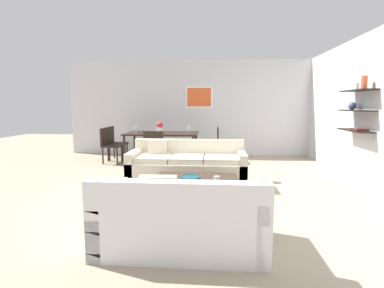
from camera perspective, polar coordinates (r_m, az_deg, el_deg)
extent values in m
plane|color=tan|center=(5.32, 0.15, -8.33)|extent=(18.00, 18.00, 0.00)
cube|color=silver|center=(8.63, 4.01, 6.84)|extent=(8.40, 0.06, 2.70)
cube|color=white|center=(8.60, 1.37, 8.95)|extent=(0.79, 0.02, 0.65)
cube|color=#E55926|center=(8.58, 1.37, 8.95)|extent=(0.67, 0.01, 0.52)
cube|color=silver|center=(6.28, 29.57, 5.62)|extent=(0.06, 8.20, 2.70)
cube|color=black|center=(6.01, 29.19, 8.95)|extent=(0.28, 0.90, 0.02)
cube|color=black|center=(6.01, 28.97, 5.62)|extent=(0.28, 0.90, 0.02)
cube|color=black|center=(6.02, 28.76, 2.29)|extent=(0.28, 0.90, 0.02)
cylinder|color=#D85933|center=(5.84, 30.08, 10.16)|extent=(0.10, 0.10, 0.22)
sphere|color=#4C518C|center=(6.17, 28.33, 6.44)|extent=(0.14, 0.14, 0.14)
cylinder|color=silver|center=(6.06, 29.03, 9.62)|extent=(0.07, 0.07, 0.12)
cube|color=#4C1E19|center=(5.88, 29.37, 2.41)|extent=(0.20, 0.28, 0.03)
cube|color=beige|center=(5.56, -0.89, -5.37)|extent=(2.13, 0.90, 0.42)
cube|color=beige|center=(5.85, -0.55, -0.84)|extent=(2.13, 0.16, 0.36)
cube|color=beige|center=(5.73, -10.88, -4.22)|extent=(0.14, 0.90, 0.60)
cube|color=beige|center=(5.54, 9.44, -4.58)|extent=(0.14, 0.90, 0.60)
cube|color=beige|center=(5.57, -7.27, -2.70)|extent=(0.60, 0.70, 0.10)
cube|color=beige|center=(5.47, -0.94, -2.81)|extent=(0.60, 0.70, 0.10)
cube|color=beige|center=(5.45, 5.54, -2.90)|extent=(0.60, 0.70, 0.10)
cube|color=beige|center=(5.76, -6.59, -1.03)|extent=(0.37, 0.17, 0.36)
cube|color=white|center=(3.19, -1.92, -15.40)|extent=(1.67, 0.90, 0.42)
cube|color=white|center=(2.71, -2.86, -10.84)|extent=(1.67, 0.16, 0.36)
cube|color=white|center=(3.17, 12.43, -14.00)|extent=(0.14, 0.90, 0.60)
cube|color=white|center=(3.33, -15.52, -13.03)|extent=(0.14, 0.90, 0.60)
cube|color=white|center=(3.12, 4.64, -10.88)|extent=(0.68, 0.70, 0.10)
cube|color=white|center=(3.19, -8.19, -10.48)|extent=(0.68, 0.70, 0.10)
cube|color=beige|center=(2.91, -6.57, -9.56)|extent=(0.36, 0.14, 0.36)
cube|color=#38281E|center=(4.36, 0.71, -9.31)|extent=(1.22, 1.00, 0.38)
cylinder|color=navy|center=(4.26, -0.29, -6.67)|extent=(0.29, 0.29, 0.06)
torus|color=navy|center=(4.25, -0.29, -6.31)|extent=(0.30, 0.30, 0.02)
cylinder|color=silver|center=(4.28, 4.74, -6.58)|extent=(0.08, 0.08, 0.06)
cube|color=black|center=(7.58, -5.80, 2.03)|extent=(1.80, 1.03, 0.04)
cylinder|color=black|center=(7.39, -12.81, -1.20)|extent=(0.06, 0.06, 0.71)
cylinder|color=black|center=(7.07, 0.26, -1.40)|extent=(0.06, 0.06, 0.71)
cylinder|color=black|center=(8.25, -10.93, -0.25)|extent=(0.06, 0.06, 0.71)
cylinder|color=black|center=(7.97, 0.76, -0.38)|extent=(0.06, 0.06, 0.71)
cube|color=black|center=(6.80, -7.04, -1.17)|extent=(0.44, 0.44, 0.04)
cube|color=black|center=(6.58, -7.42, 0.59)|extent=(0.44, 0.04, 0.43)
cylinder|color=black|center=(6.98, -5.26, -2.80)|extent=(0.04, 0.04, 0.41)
cylinder|color=black|center=(7.05, -8.15, -2.74)|extent=(0.04, 0.04, 0.41)
cylinder|color=black|center=(6.63, -5.79, -3.35)|extent=(0.04, 0.04, 0.41)
cylinder|color=black|center=(6.70, -8.83, -3.28)|extent=(0.04, 0.04, 0.41)
cube|color=black|center=(7.71, -15.03, -0.35)|extent=(0.44, 0.44, 0.04)
cube|color=black|center=(7.75, -16.48, 1.39)|extent=(0.04, 0.44, 0.43)
cylinder|color=black|center=(7.51, -14.13, -2.25)|extent=(0.04, 0.04, 0.41)
cylinder|color=black|center=(7.85, -13.29, -1.81)|extent=(0.04, 0.04, 0.41)
cylinder|color=black|center=(7.64, -16.69, -2.19)|extent=(0.04, 0.04, 0.41)
cylinder|color=black|center=(7.97, -15.76, -1.76)|extent=(0.04, 0.04, 0.41)
cube|color=black|center=(8.14, -13.94, 0.10)|extent=(0.44, 0.44, 0.04)
cube|color=black|center=(8.18, -15.32, 1.74)|extent=(0.04, 0.44, 0.43)
cylinder|color=black|center=(7.95, -13.06, -1.69)|extent=(0.04, 0.04, 0.41)
cylinder|color=black|center=(8.29, -12.31, -1.30)|extent=(0.04, 0.04, 0.41)
cylinder|color=black|center=(8.06, -15.50, -1.64)|extent=(0.04, 0.04, 0.41)
cylinder|color=black|center=(8.40, -14.66, -1.25)|extent=(0.04, 0.04, 0.41)
cube|color=black|center=(7.72, 3.47, -0.09)|extent=(0.44, 0.44, 0.04)
cube|color=black|center=(7.69, 4.97, 1.63)|extent=(0.04, 0.44, 0.43)
cylinder|color=black|center=(7.93, 2.18, -1.51)|extent=(0.04, 0.04, 0.41)
cylinder|color=black|center=(7.58, 2.06, -1.94)|extent=(0.04, 0.04, 0.41)
cylinder|color=black|center=(7.93, 4.78, -1.54)|extent=(0.04, 0.04, 0.41)
cylinder|color=black|center=(7.57, 4.79, -1.97)|extent=(0.04, 0.04, 0.41)
cylinder|color=silver|center=(7.61, -0.66, 2.26)|extent=(0.06, 0.06, 0.01)
cylinder|color=silver|center=(7.61, -0.66, 2.56)|extent=(0.01, 0.01, 0.07)
cylinder|color=silver|center=(7.60, -0.66, 3.22)|extent=(0.07, 0.07, 0.10)
cylinder|color=silver|center=(7.60, -10.95, 2.12)|extent=(0.06, 0.06, 0.01)
cylinder|color=silver|center=(7.60, -10.96, 2.41)|extent=(0.01, 0.01, 0.07)
cylinder|color=silver|center=(7.59, -10.98, 3.06)|extent=(0.06, 0.06, 0.10)
cylinder|color=silver|center=(7.85, -10.45, 2.30)|extent=(0.06, 0.06, 0.01)
cylinder|color=silver|center=(7.84, -10.46, 2.54)|extent=(0.01, 0.01, 0.06)
cylinder|color=silver|center=(7.84, -10.47, 3.12)|extent=(0.07, 0.07, 0.10)
cylinder|color=silver|center=(7.13, -6.46, 1.86)|extent=(0.06, 0.06, 0.01)
cylinder|color=silver|center=(7.13, -6.47, 2.12)|extent=(0.01, 0.01, 0.06)
cylinder|color=silver|center=(7.12, -6.48, 2.71)|extent=(0.07, 0.07, 0.09)
cylinder|color=silver|center=(7.61, -6.14, 2.70)|extent=(0.15, 0.15, 0.13)
sphere|color=red|center=(7.60, -6.15, 3.64)|extent=(0.16, 0.16, 0.16)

